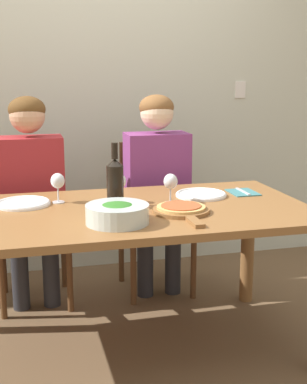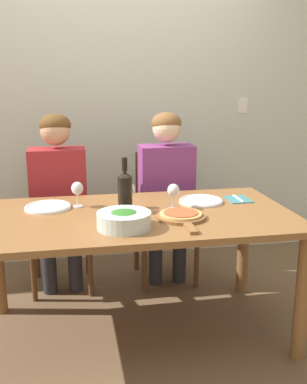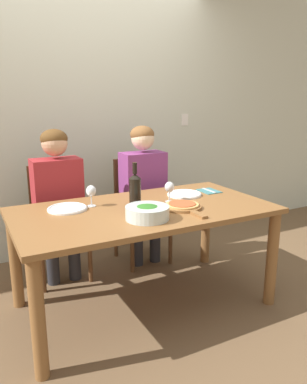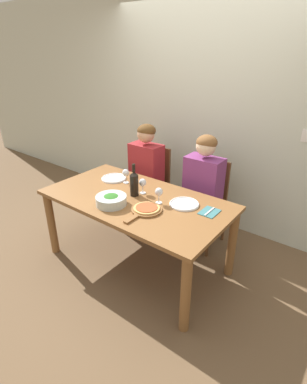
{
  "view_description": "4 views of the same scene",
  "coord_description": "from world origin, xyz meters",
  "px_view_note": "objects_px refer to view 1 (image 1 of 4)",
  "views": [
    {
      "loc": [
        -0.5,
        -2.43,
        1.39
      ],
      "look_at": [
        0.13,
        -0.02,
        0.82
      ],
      "focal_mm": 50.0,
      "sensor_mm": 36.0,
      "label": 1
    },
    {
      "loc": [
        -0.35,
        -2.37,
        1.47
      ],
      "look_at": [
        0.11,
        0.04,
        0.85
      ],
      "focal_mm": 42.0,
      "sensor_mm": 36.0,
      "label": 2
    },
    {
      "loc": [
        -1.09,
        -2.23,
        1.48
      ],
      "look_at": [
        0.11,
        0.07,
        0.83
      ],
      "focal_mm": 35.0,
      "sensor_mm": 36.0,
      "label": 3
    },
    {
      "loc": [
        1.65,
        -1.88,
        2.0
      ],
      "look_at": [
        0.12,
        0.11,
        0.8
      ],
      "focal_mm": 28.0,
      "sensor_mm": 36.0,
      "label": 4
    }
  ],
  "objects_px": {
    "wine_glass_right": "(171,183)",
    "wine_glass_centre": "(119,183)",
    "wine_bottle": "(115,182)",
    "pizza_on_board": "(182,210)",
    "person_man": "(158,176)",
    "dinner_plate_left": "(23,203)",
    "dinner_plate_right": "(201,194)",
    "chair_right": "(153,210)",
    "fork_on_napkin": "(243,192)",
    "chair_left": "(32,218)",
    "wine_glass_left": "(58,182)",
    "broccoli_bowl": "(117,214)",
    "person_woman": "(31,182)"
  },
  "relations": [
    {
      "from": "chair_left",
      "to": "wine_glass_centre",
      "type": "bearing_deg",
      "value": -58.0
    },
    {
      "from": "wine_glass_right",
      "to": "wine_glass_centre",
      "type": "height_order",
      "value": "same"
    },
    {
      "from": "wine_bottle",
      "to": "fork_on_napkin",
      "type": "height_order",
      "value": "wine_bottle"
    },
    {
      "from": "chair_right",
      "to": "wine_glass_centre",
      "type": "height_order",
      "value": "chair_right"
    },
    {
      "from": "wine_bottle",
      "to": "wine_glass_left",
      "type": "height_order",
      "value": "wine_bottle"
    },
    {
      "from": "chair_left",
      "to": "wine_glass_left",
      "type": "distance_m",
      "value": 0.68
    },
    {
      "from": "chair_right",
      "to": "wine_bottle",
      "type": "distance_m",
      "value": 0.91
    },
    {
      "from": "wine_bottle",
      "to": "pizza_on_board",
      "type": "distance_m",
      "value": 0.35
    },
    {
      "from": "broccoli_bowl",
      "to": "dinner_plate_left",
      "type": "height_order",
      "value": "broccoli_bowl"
    },
    {
      "from": "chair_right",
      "to": "pizza_on_board",
      "type": "bearing_deg",
      "value": -96.14
    },
    {
      "from": "person_man",
      "to": "dinner_plate_right",
      "type": "xyz_separation_m",
      "value": [
        0.1,
        -0.51,
        -0.01
      ]
    },
    {
      "from": "dinner_plate_right",
      "to": "wine_glass_left",
      "type": "xyz_separation_m",
      "value": [
        -0.74,
        0.04,
        0.1
      ]
    },
    {
      "from": "person_man",
      "to": "wine_glass_right",
      "type": "distance_m",
      "value": 0.64
    },
    {
      "from": "person_man",
      "to": "person_woman",
      "type": "bearing_deg",
      "value": 180.0
    },
    {
      "from": "chair_left",
      "to": "fork_on_napkin",
      "type": "distance_m",
      "value": 1.28
    },
    {
      "from": "chair_left",
      "to": "chair_right",
      "type": "relative_size",
      "value": 1.0
    },
    {
      "from": "pizza_on_board",
      "to": "wine_glass_right",
      "type": "distance_m",
      "value": 0.21
    },
    {
      "from": "chair_left",
      "to": "person_man",
      "type": "height_order",
      "value": "person_man"
    },
    {
      "from": "chair_right",
      "to": "broccoli_bowl",
      "type": "xyz_separation_m",
      "value": [
        -0.42,
        -1.01,
        0.27
      ]
    },
    {
      "from": "wine_bottle",
      "to": "dinner_plate_left",
      "type": "distance_m",
      "value": 0.48
    },
    {
      "from": "chair_right",
      "to": "person_man",
      "type": "height_order",
      "value": "person_man"
    },
    {
      "from": "wine_glass_right",
      "to": "chair_left",
      "type": "bearing_deg",
      "value": 131.94
    },
    {
      "from": "wine_glass_centre",
      "to": "fork_on_napkin",
      "type": "relative_size",
      "value": 0.84
    },
    {
      "from": "wine_glass_left",
      "to": "fork_on_napkin",
      "type": "height_order",
      "value": "wine_glass_left"
    },
    {
      "from": "pizza_on_board",
      "to": "dinner_plate_left",
      "type": "bearing_deg",
      "value": 154.6
    },
    {
      "from": "dinner_plate_right",
      "to": "wine_glass_right",
      "type": "height_order",
      "value": "wine_glass_right"
    },
    {
      "from": "pizza_on_board",
      "to": "wine_glass_left",
      "type": "relative_size",
      "value": 2.7
    },
    {
      "from": "broccoli_bowl",
      "to": "wine_glass_centre",
      "type": "bearing_deg",
      "value": 77.75
    },
    {
      "from": "wine_glass_right",
      "to": "fork_on_napkin",
      "type": "distance_m",
      "value": 0.47
    },
    {
      "from": "chair_left",
      "to": "broccoli_bowl",
      "type": "relative_size",
      "value": 3.39
    },
    {
      "from": "broccoli_bowl",
      "to": "wine_glass_centre",
      "type": "height_order",
      "value": "wine_glass_centre"
    },
    {
      "from": "dinner_plate_right",
      "to": "dinner_plate_left",
      "type": "bearing_deg",
      "value": 177.51
    },
    {
      "from": "wine_bottle",
      "to": "wine_glass_right",
      "type": "distance_m",
      "value": 0.28
    },
    {
      "from": "dinner_plate_left",
      "to": "pizza_on_board",
      "type": "xyz_separation_m",
      "value": [
        0.71,
        -0.34,
        0.01
      ]
    },
    {
      "from": "person_man",
      "to": "dinner_plate_right",
      "type": "relative_size",
      "value": 4.67
    },
    {
      "from": "chair_right",
      "to": "fork_on_napkin",
      "type": "height_order",
      "value": "chair_right"
    },
    {
      "from": "chair_right",
      "to": "wine_glass_left",
      "type": "height_order",
      "value": "chair_right"
    },
    {
      "from": "person_woman",
      "to": "wine_bottle",
      "type": "distance_m",
      "value": 0.75
    },
    {
      "from": "dinner_plate_right",
      "to": "pizza_on_board",
      "type": "height_order",
      "value": "pizza_on_board"
    },
    {
      "from": "person_man",
      "to": "dinner_plate_left",
      "type": "distance_m",
      "value": 0.94
    },
    {
      "from": "chair_left",
      "to": "wine_glass_left",
      "type": "relative_size",
      "value": 6.22
    },
    {
      "from": "dinner_plate_left",
      "to": "pizza_on_board",
      "type": "bearing_deg",
      "value": -25.4
    },
    {
      "from": "person_woman",
      "to": "chair_right",
      "type": "bearing_deg",
      "value": 8.28
    },
    {
      "from": "chair_right",
      "to": "wine_bottle",
      "type": "relative_size",
      "value": 2.97
    },
    {
      "from": "wine_glass_right",
      "to": "wine_bottle",
      "type": "bearing_deg",
      "value": -177.45
    },
    {
      "from": "wine_bottle",
      "to": "fork_on_napkin",
      "type": "bearing_deg",
      "value": 10.86
    },
    {
      "from": "chair_left",
      "to": "person_man",
      "type": "bearing_deg",
      "value": -8.28
    },
    {
      "from": "dinner_plate_right",
      "to": "wine_glass_centre",
      "type": "height_order",
      "value": "wine_glass_centre"
    },
    {
      "from": "wine_bottle",
      "to": "dinner_plate_left",
      "type": "relative_size",
      "value": 1.18
    },
    {
      "from": "person_woman",
      "to": "wine_glass_left",
      "type": "distance_m",
      "value": 0.49
    }
  ]
}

